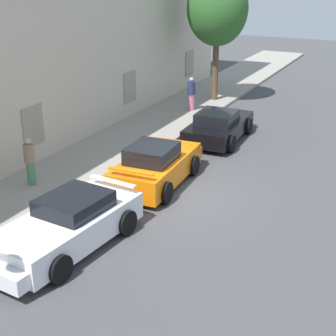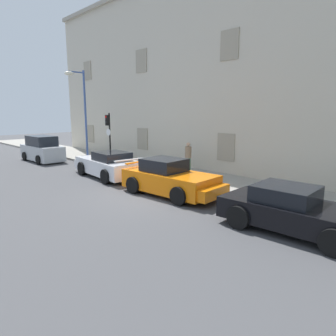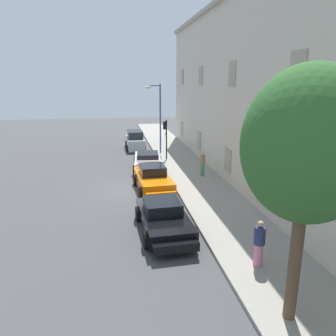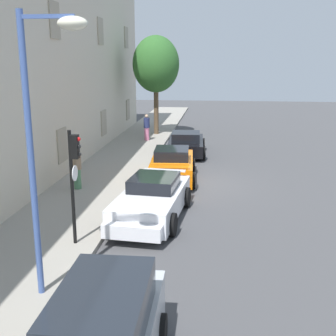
% 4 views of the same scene
% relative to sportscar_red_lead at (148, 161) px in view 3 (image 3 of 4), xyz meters
% --- Properties ---
extents(ground_plane, '(80.00, 80.00, 0.00)m').
position_rel_sportscar_red_lead_xyz_m(ground_plane, '(4.47, -1.07, -0.63)').
color(ground_plane, '#444447').
extents(sidewalk, '(60.00, 3.54, 0.14)m').
position_rel_sportscar_red_lead_xyz_m(sidewalk, '(4.47, 2.92, -0.56)').
color(sidewalk, gray).
rests_on(sidewalk, ground).
extents(building_facade, '(35.42, 4.61, 11.64)m').
position_rel_sportscar_red_lead_xyz_m(building_facade, '(4.47, 6.75, 5.20)').
color(building_facade, beige).
rests_on(building_facade, ground).
extents(sportscar_red_lead, '(5.00, 2.44, 1.39)m').
position_rel_sportscar_red_lead_xyz_m(sportscar_red_lead, '(0.00, 0.00, 0.00)').
color(sportscar_red_lead, white).
rests_on(sportscar_red_lead, ground).
extents(sportscar_yellow_flank, '(4.62, 2.26, 1.52)m').
position_rel_sportscar_red_lead_xyz_m(sportscar_yellow_flank, '(5.14, -0.18, 0.03)').
color(sportscar_yellow_flank, orange).
rests_on(sportscar_yellow_flank, ground).
extents(sportscar_white_middle, '(4.71, 2.31, 1.34)m').
position_rel_sportscar_red_lead_xyz_m(sportscar_white_middle, '(10.63, -0.39, -0.03)').
color(sportscar_white_middle, black).
rests_on(sportscar_white_middle, ground).
extents(hatchback_parked, '(4.02, 1.84, 1.81)m').
position_rel_sportscar_red_lead_xyz_m(hatchback_parked, '(-7.69, -0.43, 0.19)').
color(hatchback_parked, '#B2B7BC').
rests_on(hatchback_parked, ground).
extents(tree_near_kerb, '(3.22, 3.22, 6.79)m').
position_rel_sportscar_red_lead_xyz_m(tree_near_kerb, '(16.56, 2.18, 4.33)').
color(tree_near_kerb, brown).
rests_on(tree_near_kerb, sidewalk).
extents(traffic_light, '(0.44, 0.36, 3.28)m').
position_rel_sportscar_red_lead_xyz_m(traffic_light, '(-2.44, 1.75, 1.74)').
color(traffic_light, black).
rests_on(traffic_light, sidewalk).
extents(street_lamp, '(0.44, 1.42, 6.08)m').
position_rel_sportscar_red_lead_xyz_m(street_lamp, '(-5.15, 1.31, 3.67)').
color(street_lamp, '#3F5999').
rests_on(street_lamp, sidewalk).
extents(pedestrian_admiring, '(0.51, 0.51, 1.68)m').
position_rel_sportscar_red_lead_xyz_m(pedestrian_admiring, '(2.80, 3.47, 0.36)').
color(pedestrian_admiring, '#4C7F59').
rests_on(pedestrian_admiring, sidewalk).
extents(pedestrian_strolling, '(0.55, 0.55, 1.70)m').
position_rel_sportscar_red_lead_xyz_m(pedestrian_strolling, '(13.96, 2.45, 0.36)').
color(pedestrian_strolling, pink).
rests_on(pedestrian_strolling, sidewalk).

